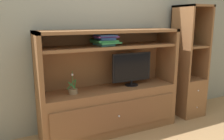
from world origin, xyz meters
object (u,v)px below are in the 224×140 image
(media_console, at_px, (110,99))
(bookshelf_tall, at_px, (187,79))
(tv_monitor, at_px, (132,68))
(magazine_stack, at_px, (105,40))
(potted_plant, at_px, (73,90))
(upright_book_row, at_px, (186,37))

(media_console, bearing_deg, bookshelf_tall, 0.21)
(tv_monitor, distance_m, magazine_stack, 0.55)
(media_console, xyz_separation_m, tv_monitor, (0.31, -0.02, 0.39))
(media_console, relative_size, potted_plant, 6.51)
(magazine_stack, xyz_separation_m, bookshelf_tall, (1.41, 0.01, -0.66))
(tv_monitor, relative_size, magazine_stack, 1.58)
(potted_plant, distance_m, upright_book_row, 1.85)
(magazine_stack, xyz_separation_m, upright_book_row, (1.32, -0.00, -0.01))
(magazine_stack, bearing_deg, upright_book_row, -0.13)
(media_console, xyz_separation_m, upright_book_row, (1.25, -0.00, 0.77))
(upright_book_row, bearing_deg, media_console, 179.77)
(tv_monitor, bearing_deg, potted_plant, -179.55)
(potted_plant, xyz_separation_m, upright_book_row, (1.76, 0.02, 0.58))
(potted_plant, bearing_deg, upright_book_row, 0.69)
(media_console, height_order, upright_book_row, upright_book_row)
(media_console, bearing_deg, tv_monitor, -3.61)
(media_console, relative_size, tv_monitor, 3.20)
(tv_monitor, bearing_deg, media_console, 176.39)
(magazine_stack, relative_size, upright_book_row, 1.41)
(potted_plant, bearing_deg, media_console, 2.93)
(tv_monitor, distance_m, potted_plant, 0.84)
(media_console, height_order, magazine_stack, media_console)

